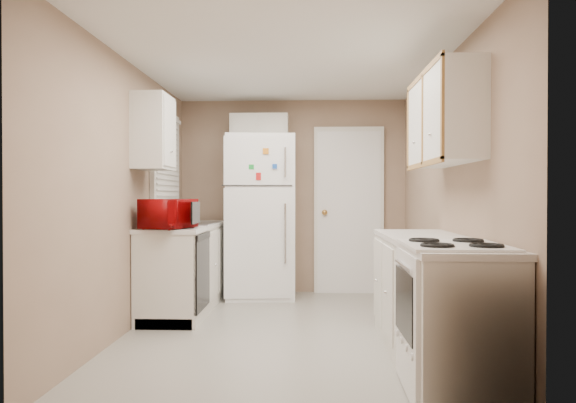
{
  "coord_description": "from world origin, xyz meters",
  "views": [
    {
      "loc": [
        0.2,
        -4.52,
        1.21
      ],
      "look_at": [
        0.0,
        0.5,
        1.15
      ],
      "focal_mm": 32.0,
      "sensor_mm": 36.0,
      "label": 1
    }
  ],
  "objects": [
    {
      "name": "floor",
      "position": [
        0.0,
        0.0,
        0.0
      ],
      "size": [
        3.8,
        3.8,
        0.0
      ],
      "primitive_type": "plane",
      "color": "#AEAAA1",
      "rests_on": "ground"
    },
    {
      "name": "ceiling",
      "position": [
        0.0,
        0.0,
        2.4
      ],
      "size": [
        3.8,
        3.8,
        0.0
      ],
      "primitive_type": "plane",
      "color": "white",
      "rests_on": "floor"
    },
    {
      "name": "wall_left",
      "position": [
        -1.4,
        0.0,
        1.2
      ],
      "size": [
        3.8,
        3.8,
        0.0
      ],
      "primitive_type": "plane",
      "color": "gray",
      "rests_on": "floor"
    },
    {
      "name": "wall_right",
      "position": [
        1.4,
        0.0,
        1.2
      ],
      "size": [
        3.8,
        3.8,
        0.0
      ],
      "primitive_type": "plane",
      "color": "gray",
      "rests_on": "floor"
    },
    {
      "name": "wall_back",
      "position": [
        0.0,
        1.9,
        1.2
      ],
      "size": [
        2.8,
        2.8,
        0.0
      ],
      "primitive_type": "plane",
      "color": "gray",
      "rests_on": "floor"
    },
    {
      "name": "wall_front",
      "position": [
        0.0,
        -1.9,
        1.2
      ],
      "size": [
        2.8,
        2.8,
        0.0
      ],
      "primitive_type": "plane",
      "color": "gray",
      "rests_on": "floor"
    },
    {
      "name": "left_counter",
      "position": [
        -1.1,
        0.9,
        0.45
      ],
      "size": [
        0.6,
        1.8,
        0.9
      ],
      "primitive_type": "cube",
      "color": "silver",
      "rests_on": "floor"
    },
    {
      "name": "dishwasher",
      "position": [
        -0.81,
        0.3,
        0.49
      ],
      "size": [
        0.03,
        0.58,
        0.72
      ],
      "primitive_type": "cube",
      "color": "black",
      "rests_on": "floor"
    },
    {
      "name": "sink",
      "position": [
        -1.1,
        1.05,
        0.86
      ],
      "size": [
        0.54,
        0.74,
        0.16
      ],
      "primitive_type": "cube",
      "color": "gray",
      "rests_on": "left_counter"
    },
    {
      "name": "microwave",
      "position": [
        -1.09,
        0.18,
        1.05
      ],
      "size": [
        0.56,
        0.42,
        0.33
      ],
      "primitive_type": "imported",
      "rotation": [
        0.0,
        0.0,
        1.25
      ],
      "color": "#8B0406",
      "rests_on": "left_counter"
    },
    {
      "name": "soap_bottle",
      "position": [
        -1.15,
        1.41,
        1.0
      ],
      "size": [
        0.11,
        0.11,
        0.19
      ],
      "primitive_type": "imported",
      "rotation": [
        0.0,
        0.0,
        -0.27
      ],
      "color": "silver",
      "rests_on": "left_counter"
    },
    {
      "name": "window_blinds",
      "position": [
        -1.36,
        1.05,
        1.6
      ],
      "size": [
        0.1,
        0.98,
        1.08
      ],
      "primitive_type": "cube",
      "color": "silver",
      "rests_on": "wall_left"
    },
    {
      "name": "upper_cabinet_left",
      "position": [
        -1.25,
        0.22,
        1.8
      ],
      "size": [
        0.3,
        0.45,
        0.7
      ],
      "primitive_type": "cube",
      "color": "silver",
      "rests_on": "wall_left"
    },
    {
      "name": "refrigerator",
      "position": [
        -0.38,
        1.6,
        0.96
      ],
      "size": [
        0.85,
        0.83,
        1.92
      ],
      "primitive_type": "cube",
      "rotation": [
        0.0,
        0.0,
        0.08
      ],
      "color": "white",
      "rests_on": "floor"
    },
    {
      "name": "cabinet_over_fridge",
      "position": [
        -0.4,
        1.75,
        2.0
      ],
      "size": [
        0.7,
        0.3,
        0.4
      ],
      "primitive_type": "cube",
      "color": "silver",
      "rests_on": "wall_back"
    },
    {
      "name": "interior_door",
      "position": [
        0.7,
        1.86,
        1.02
      ],
      "size": [
        0.86,
        0.06,
        2.08
      ],
      "primitive_type": "cube",
      "color": "white",
      "rests_on": "floor"
    },
    {
      "name": "right_counter",
      "position": [
        1.1,
        -0.8,
        0.45
      ],
      "size": [
        0.6,
        2.0,
        0.9
      ],
      "primitive_type": "cube",
      "color": "silver",
      "rests_on": "floor"
    },
    {
      "name": "stove",
      "position": [
        1.08,
        -1.38,
        0.44
      ],
      "size": [
        0.6,
        0.73,
        0.87
      ],
      "primitive_type": "cube",
      "rotation": [
        0.0,
        0.0,
        -0.02
      ],
      "color": "white",
      "rests_on": "floor"
    },
    {
      "name": "upper_cabinet_right",
      "position": [
        1.25,
        -0.5,
        1.8
      ],
      "size": [
        0.3,
        1.2,
        0.7
      ],
      "primitive_type": "cube",
      "color": "silver",
      "rests_on": "wall_right"
    }
  ]
}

